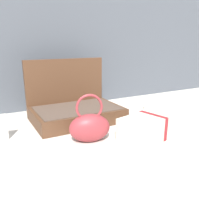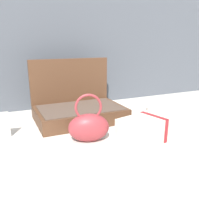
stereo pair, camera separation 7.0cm
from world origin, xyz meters
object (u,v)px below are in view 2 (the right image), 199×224
teal_pouch_handbag (89,126)px  coffee_mug (152,114)px  open_suitcase (78,107)px  cream_toiletry_bag (147,129)px

teal_pouch_handbag → coffee_mug: size_ratio=2.06×
open_suitcase → teal_pouch_handbag: (-0.06, -0.31, -0.00)m
cream_toiletry_bag → coffee_mug: bearing=48.6°
teal_pouch_handbag → cream_toiletry_bag: teal_pouch_handbag is taller
teal_pouch_handbag → cream_toiletry_bag: size_ratio=0.78×
teal_pouch_handbag → coffee_mug: 0.42m
coffee_mug → cream_toiletry_bag: bearing=-131.4°
cream_toiletry_bag → coffee_mug: (0.17, 0.19, -0.01)m
cream_toiletry_bag → coffee_mug: cream_toiletry_bag is taller
teal_pouch_handbag → cream_toiletry_bag: (0.24, -0.09, -0.02)m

